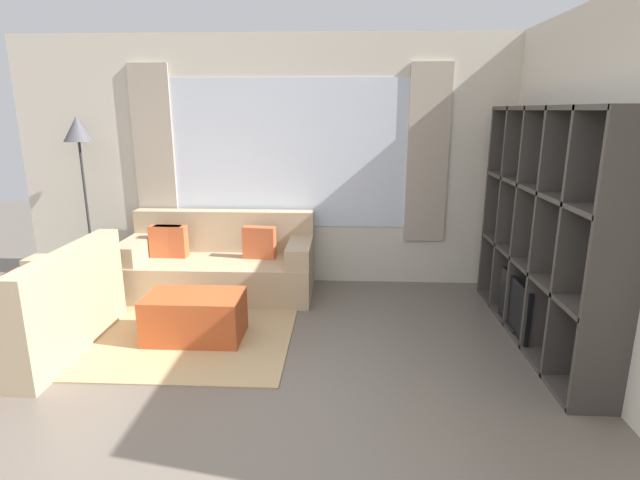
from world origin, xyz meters
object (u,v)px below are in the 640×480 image
at_px(shelving_unit, 547,232).
at_px(floor_lamp, 79,143).
at_px(couch_side, 40,313).
at_px(ottoman, 195,317).
at_px(couch_main, 219,265).

distance_m(shelving_unit, floor_lamp, 4.64).
bearing_deg(shelving_unit, couch_side, -174.35).
distance_m(shelving_unit, ottoman, 3.03).
relative_size(shelving_unit, couch_side, 1.57).
bearing_deg(ottoman, couch_side, -168.62).
relative_size(couch_side, floor_lamp, 0.79).
bearing_deg(floor_lamp, couch_side, -77.94).
xyz_separation_m(shelving_unit, floor_lamp, (-4.46, 1.13, 0.63)).
height_order(shelving_unit, floor_lamp, shelving_unit).
distance_m(shelving_unit, couch_side, 4.20).
relative_size(shelving_unit, floor_lamp, 1.24).
xyz_separation_m(ottoman, floor_lamp, (-1.53, 1.29, 1.37)).
height_order(couch_main, floor_lamp, floor_lamp).
bearing_deg(couch_main, shelving_unit, -18.09).
distance_m(couch_main, couch_side, 1.79).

